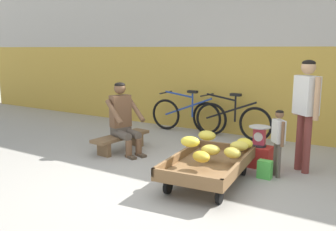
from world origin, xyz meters
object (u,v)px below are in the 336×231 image
object	(u,v)px
bicycle_near_left	(188,115)
bicycle_far_left	(230,119)
plastic_crate	(258,156)
low_bench	(121,139)
vendor_seated	(123,118)
customer_adult	(306,103)
shopping_bag	(265,169)
customer_child	(278,136)
weighing_scale	(259,136)
banana_cart	(208,165)

from	to	relation	value
bicycle_near_left	bicycle_far_left	xyz separation A→B (m)	(0.90, 0.03, 0.00)
bicycle_far_left	plastic_crate	bearing A→B (deg)	-53.72
low_bench	bicycle_far_left	world-z (taller)	bicycle_far_left
low_bench	vendor_seated	size ratio (longest dim) A/B	0.98
customer_adult	shopping_bag	bearing A→B (deg)	-122.37
plastic_crate	customer_child	xyz separation A→B (m)	(0.34, -0.27, 0.40)
low_bench	weighing_scale	world-z (taller)	weighing_scale
weighing_scale	bicycle_far_left	size ratio (longest dim) A/B	0.18
bicycle_far_left	customer_child	distance (m)	2.16
plastic_crate	customer_adult	xyz separation A→B (m)	(0.57, 0.13, 0.80)
low_bench	weighing_scale	size ratio (longest dim) A/B	3.74
customer_child	bicycle_near_left	bearing A→B (deg)	144.02
bicycle_far_left	customer_adult	distance (m)	2.13
plastic_crate	customer_child	size ratio (longest dim) A/B	0.40
vendor_seated	bicycle_near_left	size ratio (longest dim) A/B	0.69
low_bench	weighing_scale	bearing A→B (deg)	10.45
banana_cart	vendor_seated	distance (m)	1.91
plastic_crate	bicycle_near_left	size ratio (longest dim) A/B	0.22
weighing_scale	banana_cart	bearing A→B (deg)	-107.59
vendor_seated	customer_child	xyz separation A→B (m)	(2.45, 0.17, -0.01)
bicycle_far_left	customer_child	size ratio (longest dim) A/B	1.85
vendor_seated	weighing_scale	size ratio (longest dim) A/B	3.80
low_bench	shopping_bag	world-z (taller)	low_bench
bicycle_far_left	customer_adult	xyz separation A→B (m)	(1.60, -1.27, 0.60)
low_bench	customer_adult	distance (m)	2.92
vendor_seated	bicycle_far_left	xyz separation A→B (m)	(1.09, 1.84, -0.21)
bicycle_far_left	customer_adult	bearing A→B (deg)	-38.41
banana_cart	bicycle_far_left	xyz separation A→B (m)	(-0.71, 2.39, 0.11)
vendor_seated	shopping_bag	size ratio (longest dim) A/B	4.75
bicycle_far_left	shopping_bag	distance (m)	2.22
bicycle_near_left	low_bench	bearing A→B (deg)	-98.81
banana_cart	customer_adult	xyz separation A→B (m)	(0.89, 1.12, 0.71)
banana_cart	bicycle_near_left	size ratio (longest dim) A/B	0.91
vendor_seated	bicycle_far_left	world-z (taller)	vendor_seated
customer_adult	customer_child	world-z (taller)	customer_adult
banana_cart	vendor_seated	xyz separation A→B (m)	(-1.80, 0.56, 0.33)
plastic_crate	weighing_scale	bearing A→B (deg)	-90.00
vendor_seated	bicycle_near_left	bearing A→B (deg)	83.90
banana_cart	shopping_bag	size ratio (longest dim) A/B	6.32
plastic_crate	bicycle_near_left	bearing A→B (deg)	144.59
plastic_crate	bicycle_far_left	world-z (taller)	bicycle_far_left
vendor_seated	customer_adult	size ratio (longest dim) A/B	0.75
banana_cart	shopping_bag	distance (m)	0.80
low_bench	plastic_crate	size ratio (longest dim) A/B	3.12
customer_child	shopping_bag	world-z (taller)	customer_child
bicycle_near_left	customer_adult	distance (m)	2.85
banana_cart	bicycle_far_left	bearing A→B (deg)	106.55
banana_cart	plastic_crate	xyz separation A→B (m)	(0.32, 0.99, -0.09)
customer_child	customer_adult	bearing A→B (deg)	59.58
vendor_seated	plastic_crate	world-z (taller)	vendor_seated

